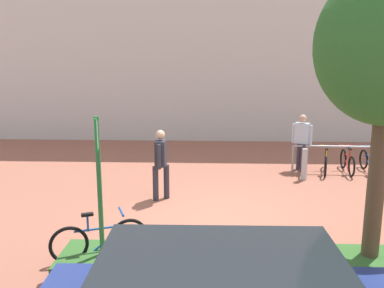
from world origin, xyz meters
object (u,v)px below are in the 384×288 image
Objects in this scene: person_casual_tan at (302,139)px; bollard_steel at (304,164)px; bike_at_sign at (100,240)px; bike_rack_cluster at (337,161)px; parking_sign_post at (99,170)px; person_suited_navy at (161,160)px.

bollard_steel is at bearing -96.47° from person_casual_tan.
person_casual_tan is at bearing 51.36° from bike_at_sign.
person_casual_tan reaches higher than bike_rack_cluster.
parking_sign_post is 1.30m from bike_at_sign.
parking_sign_post reaches higher than person_casual_tan.
person_suited_navy is at bearing 78.86° from parking_sign_post.
parking_sign_post is 8.18m from bike_rack_cluster.
bike_rack_cluster is at bearing 34.80° from bollard_steel.
parking_sign_post reaches higher than bollard_steel.
bike_rack_cluster is (5.70, 5.65, -0.00)m from bike_at_sign.
bike_at_sign is at bearing -135.25° from bike_rack_cluster.
bollard_steel is (-1.14, -0.79, 0.10)m from bike_rack_cluster.
person_casual_tan reaches higher than bike_at_sign.
parking_sign_post is at bearing -61.95° from bike_at_sign.
bike_at_sign is 0.60× the size of bike_rack_cluster.
person_casual_tan is at bearing 35.01° from person_suited_navy.
parking_sign_post is at bearing -127.44° from person_casual_tan.
person_suited_navy is 4.83m from person_casual_tan.
person_casual_tan is (3.96, 2.77, 0.00)m from person_suited_navy.
bollard_steel is 4.27m from person_suited_navy.
bike_at_sign is (-0.08, 0.15, -1.29)m from parking_sign_post.
bike_at_sign is 8.03m from bike_rack_cluster.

